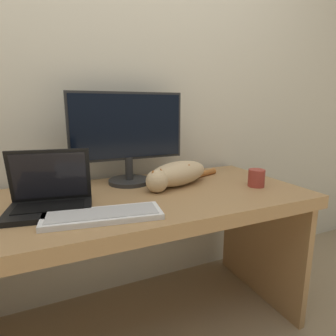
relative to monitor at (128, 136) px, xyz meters
name	(u,v)px	position (x,y,z in m)	size (l,w,h in m)	color
wall_back	(98,68)	(-0.09, 0.20, 0.34)	(6.40, 0.06, 2.60)	beige
desk	(124,226)	(-0.09, -0.22, -0.38)	(1.70, 0.72, 0.71)	#A37A4C
monitor	(128,136)	(0.00, 0.00, 0.00)	(0.58, 0.22, 0.46)	#282828
laptop	(50,199)	(-0.39, -0.26, -0.20)	(0.34, 0.27, 0.23)	black
external_keyboard	(103,215)	(-0.22, -0.42, -0.24)	(0.43, 0.20, 0.02)	white
cat	(177,174)	(0.20, -0.15, -0.19)	(0.51, 0.28, 0.12)	#D1B284
coffee_mug	(256,178)	(0.56, -0.32, -0.20)	(0.08, 0.08, 0.09)	#9E382D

